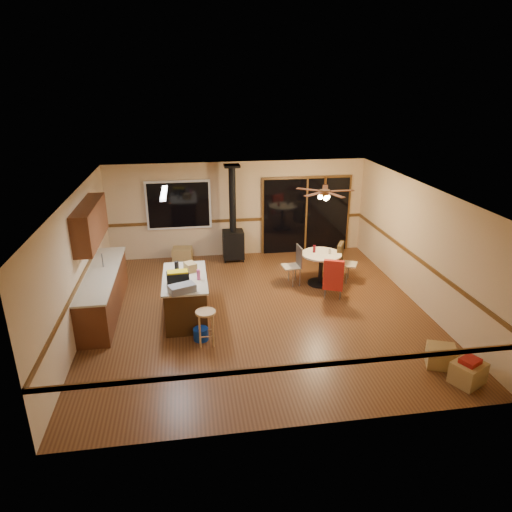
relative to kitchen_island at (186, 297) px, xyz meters
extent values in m
plane|color=#5B3319|center=(1.50, 0.00, -0.45)|extent=(7.00, 7.00, 0.00)
plane|color=silver|center=(1.50, 0.00, 2.15)|extent=(7.00, 7.00, 0.00)
plane|color=tan|center=(1.50, 3.50, 0.85)|extent=(7.00, 0.00, 7.00)
plane|color=tan|center=(1.50, -3.50, 0.85)|extent=(7.00, 0.00, 7.00)
plane|color=tan|center=(-2.00, 0.00, 0.85)|extent=(0.00, 7.00, 7.00)
plane|color=tan|center=(5.00, 0.00, 0.85)|extent=(0.00, 7.00, 7.00)
cube|color=black|center=(-0.10, 3.45, 1.05)|extent=(1.72, 0.10, 1.32)
cube|color=black|center=(3.40, 3.45, 0.60)|extent=(2.52, 0.10, 2.10)
cube|color=#592C16|center=(-1.70, 0.50, -0.02)|extent=(0.60, 3.00, 0.86)
cube|color=beige|center=(-1.70, 0.50, 0.43)|extent=(0.64, 3.04, 0.04)
cube|color=#592C16|center=(-1.83, 0.70, 1.45)|extent=(0.35, 2.00, 0.80)
cube|color=#3B230E|center=(0.00, 0.00, -0.02)|extent=(0.80, 1.60, 0.86)
cube|color=beige|center=(0.00, 0.00, 0.43)|extent=(0.88, 1.68, 0.04)
cube|color=black|center=(1.30, 3.05, 0.00)|extent=(0.55, 0.50, 0.75)
cylinder|color=black|center=(1.30, 3.05, 1.26)|extent=(0.18, 0.18, 1.77)
cylinder|color=brown|center=(3.20, 1.18, 1.80)|extent=(0.24, 0.24, 0.10)
cylinder|color=brown|center=(3.20, 1.18, 2.07)|extent=(0.05, 0.05, 0.16)
sphere|color=#FFD88C|center=(3.20, 1.18, 1.68)|extent=(0.16, 0.16, 0.16)
cube|color=white|center=(-0.30, 0.30, 2.11)|extent=(0.10, 1.20, 0.04)
cube|color=slate|center=(-0.05, -0.70, 0.52)|extent=(0.54, 0.43, 0.15)
cube|color=black|center=(-0.12, -0.31, 0.56)|extent=(0.44, 0.26, 0.23)
cube|color=gold|center=(-0.12, -0.31, 0.70)|extent=(0.41, 0.24, 0.03)
cube|color=#9D7D46|center=(0.12, 0.30, 0.54)|extent=(0.29, 0.33, 0.18)
cylinder|color=black|center=(-0.15, 0.10, 0.60)|extent=(0.11, 0.11, 0.30)
cylinder|color=#D84C8C|center=(0.28, -0.18, 0.55)|extent=(0.08, 0.08, 0.21)
cylinder|color=white|center=(-0.16, 0.33, 0.53)|extent=(0.08, 0.08, 0.17)
cylinder|color=tan|center=(0.35, -1.11, -0.11)|extent=(0.40, 0.40, 0.68)
cylinder|color=#0B31A6|center=(0.26, -0.95, -0.33)|extent=(0.34, 0.34, 0.24)
cylinder|color=black|center=(3.20, 1.18, -0.43)|extent=(0.59, 0.59, 0.04)
cylinder|color=black|center=(3.20, 1.18, -0.06)|extent=(0.10, 0.10, 0.70)
cylinder|color=beige|center=(3.20, 1.18, 0.31)|extent=(0.95, 0.95, 0.04)
cylinder|color=#590C14|center=(3.05, 1.28, 0.42)|extent=(0.08, 0.08, 0.18)
cylinder|color=beige|center=(3.38, 1.13, 0.40)|extent=(0.07, 0.07, 0.14)
cube|color=#C2B290|center=(2.50, 1.28, 0.00)|extent=(0.43, 0.43, 0.03)
cube|color=slate|center=(2.69, 1.29, 0.25)|extent=(0.06, 0.40, 0.50)
cube|color=#C2B290|center=(3.30, 0.48, 0.00)|extent=(0.52, 0.52, 0.03)
cube|color=slate|center=(3.22, 0.31, 0.25)|extent=(0.38, 0.18, 0.50)
cube|color=red|center=(3.22, 0.29, 0.15)|extent=(0.44, 0.26, 0.70)
cube|color=#C2B290|center=(3.90, 1.23, 0.00)|extent=(0.54, 0.54, 0.03)
cube|color=slate|center=(3.73, 1.32, 0.25)|extent=(0.21, 0.37, 0.50)
cube|color=#302312|center=(3.71, 1.33, 0.15)|extent=(0.29, 0.44, 0.70)
cube|color=#9D7D46|center=(-0.08, 3.10, -0.25)|extent=(0.55, 0.47, 0.41)
cube|color=#9D7D46|center=(4.47, -2.93, -0.27)|extent=(0.62, 0.59, 0.37)
cube|color=#9D7D46|center=(4.28, -2.42, -0.27)|extent=(0.57, 0.53, 0.37)
cube|color=maroon|center=(4.47, -2.93, -0.04)|extent=(0.38, 0.35, 0.08)
camera|label=1|loc=(0.15, -8.52, 4.13)|focal=32.00mm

